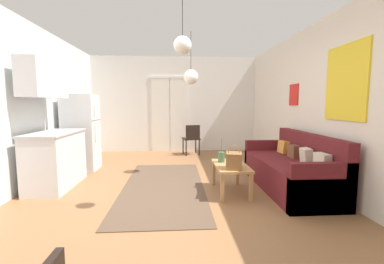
# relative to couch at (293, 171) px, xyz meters

# --- Properties ---
(ground_plane) EXTENTS (5.25, 8.22, 0.10)m
(ground_plane) POSITION_rel_couch_xyz_m (-1.90, -0.31, -0.34)
(ground_plane) COLOR #8E603D
(wall_back) EXTENTS (4.85, 0.13, 2.69)m
(wall_back) POSITION_rel_couch_xyz_m (-1.90, 3.55, 1.04)
(wall_back) COLOR white
(wall_back) RESTS_ON ground_plane
(wall_right) EXTENTS (0.12, 7.82, 2.69)m
(wall_right) POSITION_rel_couch_xyz_m (0.48, -0.31, 1.06)
(wall_right) COLOR silver
(wall_right) RESTS_ON ground_plane
(area_rug) EXTENTS (1.30, 2.98, 0.01)m
(area_rug) POSITION_rel_couch_xyz_m (-2.08, 0.21, -0.29)
(area_rug) COLOR brown
(area_rug) RESTS_ON ground_plane
(couch) EXTENTS (0.84, 2.05, 0.89)m
(couch) POSITION_rel_couch_xyz_m (0.00, 0.00, 0.00)
(couch) COLOR #5B191E
(couch) RESTS_ON ground_plane
(coffee_table) EXTENTS (0.48, 0.86, 0.44)m
(coffee_table) POSITION_rel_couch_xyz_m (-1.03, -0.12, 0.08)
(coffee_table) COLOR #B27F4C
(coffee_table) RESTS_ON ground_plane
(bamboo_vase) EXTENTS (0.11, 0.11, 0.38)m
(bamboo_vase) POSITION_rel_couch_xyz_m (-1.15, 0.06, 0.23)
(bamboo_vase) COLOR #47704C
(bamboo_vase) RESTS_ON coffee_table
(handbag) EXTENTS (0.27, 0.31, 0.34)m
(handbag) POSITION_rel_couch_xyz_m (-1.04, -0.37, 0.26)
(handbag) COLOR brown
(handbag) RESTS_ON coffee_table
(refrigerator) EXTENTS (0.65, 0.59, 1.55)m
(refrigerator) POSITION_rel_couch_xyz_m (-3.81, 1.47, 0.48)
(refrigerator) COLOR white
(refrigerator) RESTS_ON ground_plane
(kitchen_counter) EXTENTS (0.58, 1.20, 2.04)m
(kitchen_counter) POSITION_rel_couch_xyz_m (-3.86, 0.34, 0.48)
(kitchen_counter) COLOR silver
(kitchen_counter) RESTS_ON ground_plane
(accent_chair) EXTENTS (0.49, 0.48, 0.81)m
(accent_chair) POSITION_rel_couch_xyz_m (-1.44, 2.88, 0.17)
(accent_chair) COLOR black
(accent_chair) RESTS_ON ground_plane
(pendant_lamp_near) EXTENTS (0.22, 0.22, 0.75)m
(pendant_lamp_near) POSITION_rel_couch_xyz_m (-1.78, -0.77, 1.76)
(pendant_lamp_near) COLOR black
(pendant_lamp_far) EXTENTS (0.28, 0.28, 0.97)m
(pendant_lamp_far) POSITION_rel_couch_xyz_m (-1.58, 0.97, 1.57)
(pendant_lamp_far) COLOR black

